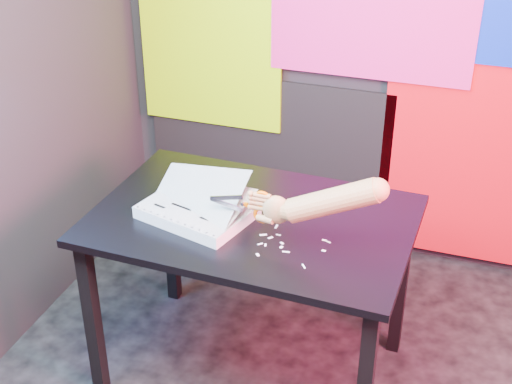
% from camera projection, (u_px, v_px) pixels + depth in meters
% --- Properties ---
extents(room, '(3.01, 3.01, 2.71)m').
position_uv_depth(room, '(363.00, 126.00, 1.90)').
color(room, black).
rests_on(room, ground).
extents(backdrop, '(2.88, 0.05, 2.08)m').
position_uv_depth(backdrop, '(434.00, 83.00, 3.29)').
color(backdrop, red).
rests_on(backdrop, ground).
extents(work_table, '(1.20, 0.82, 0.75)m').
position_uv_depth(work_table, '(253.00, 237.00, 2.69)').
color(work_table, black).
rests_on(work_table, ground).
extents(printout_stack, '(0.44, 0.37, 0.20)m').
position_uv_depth(printout_stack, '(197.00, 210.00, 2.64)').
color(printout_stack, white).
rests_on(printout_stack, work_table).
extents(scissors, '(0.23, 0.01, 0.13)m').
position_uv_depth(scissors, '(258.00, 206.00, 2.46)').
color(scissors, '#ABB4C6').
rests_on(scissors, printout_stack).
extents(hand_forearm, '(0.47, 0.09, 0.23)m').
position_uv_depth(hand_forearm, '(323.00, 202.00, 2.37)').
color(hand_forearm, tan).
rests_on(hand_forearm, work_table).
extents(paper_clippings, '(0.25, 0.23, 0.00)m').
position_uv_depth(paper_clippings, '(284.00, 243.00, 2.49)').
color(paper_clippings, white).
rests_on(paper_clippings, work_table).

